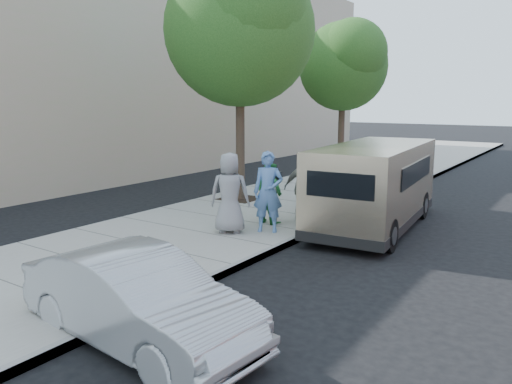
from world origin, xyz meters
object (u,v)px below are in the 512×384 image
person_officer (268,192)px  person_green_shirt (270,192)px  parking_meter (276,185)px  person_gray_shirt (230,193)px  sedan (138,299)px  tree_near (241,25)px  person_striped_polo (304,188)px  van (376,184)px  tree_far (344,62)px

person_officer → person_green_shirt: bearing=94.6°
parking_meter → person_green_shirt: 0.28m
person_green_shirt → person_gray_shirt: 1.40m
sedan → person_gray_shirt: bearing=28.9°
tree_near → parking_meter: bearing=-37.7°
person_striped_polo → van: bearing=-174.4°
tree_far → person_striped_polo: (3.07, -9.09, -3.86)m
person_officer → person_gray_shirt: bearing=-166.7°
van → person_officer: bearing=-132.1°
person_striped_polo → person_green_shirt: bearing=22.6°
tree_far → person_gray_shirt: size_ratio=3.35×
person_green_shirt → person_striped_polo: 0.92m
tree_near → person_gray_shirt: size_ratio=3.89×
tree_near → sedan: bearing=-62.8°
parking_meter → person_gray_shirt: size_ratio=0.69×
tree_far → person_striped_polo: size_ratio=3.72×
person_officer → person_striped_polo: (0.17, 1.46, -0.10)m
tree_far → parking_meter: tree_far is taller
tree_far → sedan: bearing=-74.9°
parking_meter → van: (2.18, 1.37, 0.04)m
sedan → person_striped_polo: 7.08m
parking_meter → sedan: parking_meter is taller
van → sedan: 7.90m
sedan → person_officer: size_ratio=1.98×
sedan → person_green_shirt: (-1.89, 6.28, 0.31)m
person_gray_shirt → person_officer: bearing=-170.8°
tree_near → sedan: size_ratio=1.95×
person_officer → person_green_shirt: person_officer is taller
tree_far → person_green_shirt: size_ratio=4.10×
tree_near → person_green_shirt: (2.44, -2.16, -4.60)m
tree_near → person_officer: tree_near is taller
van → person_striped_polo: van is taller
parking_meter → person_gray_shirt: 1.62m
tree_near → sedan: (4.34, -8.44, -4.91)m
tree_near → van: size_ratio=1.25×
tree_near → person_green_shirt: 5.64m
tree_near → person_gray_shirt: 6.07m
person_gray_shirt → tree_far: bearing=-108.8°
sedan → person_striped_polo: (-1.26, 6.95, 0.39)m
tree_near → person_gray_shirt: bearing=-58.1°
parking_meter → van: 2.57m
tree_near → tree_far: bearing=90.0°
van → tree_far: bearing=114.6°
person_striped_polo → sedan: bearing=76.2°
person_officer → person_gray_shirt: size_ratio=1.01×
tree_near → parking_meter: tree_near is taller
parking_meter → person_officer: size_ratio=0.68×
tree_far → person_striped_polo: bearing=-71.3°
sedan → person_gray_shirt: (-2.14, 4.92, 0.48)m
van → person_gray_shirt: size_ratio=3.11×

